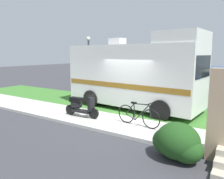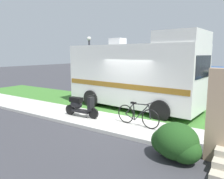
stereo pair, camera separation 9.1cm
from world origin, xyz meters
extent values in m
plane|color=#38383D|center=(0.00, 0.00, 0.00)|extent=(80.00, 80.00, 0.00)
cube|color=beige|center=(0.00, -1.20, 0.06)|extent=(24.00, 2.00, 0.12)
cube|color=#3D752D|center=(0.00, 1.50, 0.04)|extent=(24.00, 3.40, 0.08)
cube|color=silver|center=(-0.28, 1.52, 1.73)|extent=(6.77, 2.87, 2.87)
cube|color=silver|center=(2.11, 1.32, 3.42)|extent=(1.98, 2.36, 0.50)
cube|color=#8C601E|center=(-0.28, 1.52, 1.30)|extent=(6.64, 2.88, 0.24)
cube|color=black|center=(2.99, 1.25, 2.24)|extent=(0.24, 1.99, 0.90)
cube|color=silver|center=(-1.26, 1.60, 3.35)|extent=(0.75, 0.66, 0.36)
cylinder|color=black|center=(1.85, 2.46, 0.45)|extent=(0.92, 0.35, 0.90)
cylinder|color=black|center=(1.67, 0.23, 0.45)|extent=(0.92, 0.35, 0.90)
cylinder|color=black|center=(-2.00, 2.78, 0.45)|extent=(0.92, 0.35, 0.90)
cylinder|color=black|center=(-2.18, 0.55, 0.45)|extent=(0.92, 0.35, 0.90)
cylinder|color=black|center=(-0.61, -1.29, 0.34)|extent=(0.45, 0.13, 0.44)
cylinder|color=black|center=(-1.84, -1.37, 0.34)|extent=(0.45, 0.13, 0.44)
cube|color=black|center=(-1.22, -1.33, 0.36)|extent=(0.88, 0.33, 0.10)
cube|color=black|center=(-1.49, -1.35, 0.82)|extent=(0.58, 0.29, 0.20)
ellipsoid|color=black|center=(-1.49, -1.35, 0.62)|extent=(0.62, 0.34, 0.36)
cube|color=black|center=(-0.73, -1.30, 0.72)|extent=(0.16, 0.33, 0.56)
cylinder|color=black|center=(-0.73, -1.30, 1.07)|extent=(0.07, 0.50, 0.04)
sphere|color=white|center=(-0.73, -1.30, 0.90)|extent=(0.12, 0.12, 0.12)
torus|color=black|center=(1.83, -1.16, 0.48)|extent=(0.71, 0.12, 0.71)
torus|color=black|center=(0.77, -1.05, 0.48)|extent=(0.71, 0.12, 0.71)
cylinder|color=black|center=(1.46, -1.12, 0.65)|extent=(0.61, 0.10, 0.68)
cylinder|color=black|center=(1.14, -1.09, 0.62)|extent=(0.10, 0.05, 0.61)
cylinder|color=black|center=(1.43, -1.12, 0.95)|extent=(0.65, 0.10, 0.09)
cylinder|color=black|center=(0.97, -1.07, 0.40)|extent=(0.42, 0.08, 0.19)
cylinder|color=black|center=(0.94, -1.06, 0.70)|extent=(0.37, 0.08, 0.47)
cylinder|color=black|center=(1.79, -1.15, 0.73)|extent=(0.12, 0.05, 0.51)
cube|color=black|center=(1.11, -1.08, 0.96)|extent=(0.21, 0.12, 0.06)
cylinder|color=black|center=(1.75, -1.15, 1.02)|extent=(0.08, 0.52, 0.03)
cube|color=#B7B29E|center=(0.78, 6.28, 0.68)|extent=(3.00, 2.10, 0.80)
cylinder|color=black|center=(0.50, 7.22, 0.38)|extent=(0.77, 0.29, 0.76)
cylinder|color=black|center=(0.38, 5.38, 0.38)|extent=(0.77, 0.29, 0.76)
cube|color=#1E478C|center=(2.32, 9.18, 1.04)|extent=(2.31, 2.05, 1.52)
cube|color=black|center=(2.32, 9.18, 1.50)|extent=(2.19, 2.07, 0.44)
cylinder|color=black|center=(2.14, 8.22, 0.38)|extent=(0.76, 0.25, 0.76)
cylinder|color=black|center=(2.16, 10.15, 0.38)|extent=(0.76, 0.25, 0.76)
ellipsoid|color=#1E4719|center=(3.22, -2.70, 0.52)|extent=(1.14, 1.03, 0.97)
ellipsoid|color=#1E4719|center=(2.94, -2.59, 0.40)|extent=(0.86, 0.77, 0.73)
ellipsoid|color=#1E4719|center=(3.48, -2.79, 0.37)|extent=(0.80, 0.72, 0.68)
cylinder|color=#333338|center=(-4.77, 3.60, 1.81)|extent=(0.12, 0.12, 3.63)
sphere|color=silver|center=(-4.77, 3.60, 3.75)|extent=(0.28, 0.28, 0.28)
camera|label=1|loc=(4.71, -8.14, 2.75)|focal=35.05mm
camera|label=2|loc=(4.78, -8.09, 2.75)|focal=35.05mm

